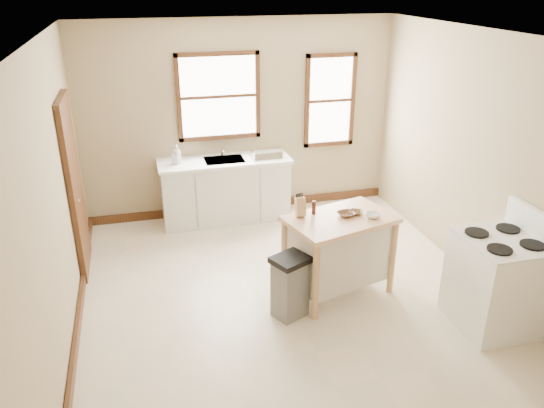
% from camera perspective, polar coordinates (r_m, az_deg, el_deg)
% --- Properties ---
extents(floor, '(5.00, 5.00, 0.00)m').
position_cam_1_polar(floor, '(6.03, 1.67, -9.94)').
color(floor, beige).
rests_on(floor, ground).
extents(ceiling, '(5.00, 5.00, 0.00)m').
position_cam_1_polar(ceiling, '(5.05, 2.06, 17.58)').
color(ceiling, white).
rests_on(ceiling, ground).
extents(wall_back, '(4.50, 0.04, 2.80)m').
position_cam_1_polar(wall_back, '(7.70, -3.45, 9.06)').
color(wall_back, tan).
rests_on(wall_back, ground).
extents(wall_left, '(0.04, 5.00, 2.80)m').
position_cam_1_polar(wall_left, '(5.25, -22.45, 0.16)').
color(wall_left, tan).
rests_on(wall_left, ground).
extents(wall_right, '(0.04, 5.00, 2.80)m').
position_cam_1_polar(wall_right, '(6.36, 21.75, 4.23)').
color(wall_right, tan).
rests_on(wall_right, ground).
extents(window_main, '(1.17, 0.06, 1.22)m').
position_cam_1_polar(window_main, '(7.55, -5.76, 11.42)').
color(window_main, '#3C2110').
rests_on(window_main, wall_back).
extents(window_side, '(0.77, 0.06, 1.37)m').
position_cam_1_polar(window_side, '(8.00, 6.25, 10.99)').
color(window_side, '#3C2110').
rests_on(window_side, wall_back).
extents(door_left, '(0.06, 0.90, 2.10)m').
position_cam_1_polar(door_left, '(6.57, -20.44, 1.76)').
color(door_left, '#3C2110').
rests_on(door_left, ground).
extents(baseboard_back, '(4.50, 0.04, 0.12)m').
position_cam_1_polar(baseboard_back, '(8.11, -3.18, -0.20)').
color(baseboard_back, '#3C2110').
rests_on(baseboard_back, ground).
extents(baseboard_left, '(0.04, 5.00, 0.12)m').
position_cam_1_polar(baseboard_left, '(5.87, -20.11, -11.89)').
color(baseboard_left, '#3C2110').
rests_on(baseboard_left, ground).
extents(sink_counter, '(1.86, 0.62, 0.92)m').
position_cam_1_polar(sink_counter, '(7.66, -5.03, 1.52)').
color(sink_counter, silver).
rests_on(sink_counter, ground).
extents(faucet, '(0.03, 0.03, 0.22)m').
position_cam_1_polar(faucet, '(7.64, -5.42, 5.98)').
color(faucet, silver).
rests_on(faucet, sink_counter).
extents(soap_bottle_a, '(0.13, 0.13, 0.26)m').
position_cam_1_polar(soap_bottle_a, '(7.38, -10.15, 5.27)').
color(soap_bottle_a, '#B2B2B2').
rests_on(soap_bottle_a, sink_counter).
extents(soap_bottle_b, '(0.12, 0.12, 0.20)m').
position_cam_1_polar(soap_bottle_b, '(7.39, -10.33, 5.01)').
color(soap_bottle_b, '#B2B2B2').
rests_on(soap_bottle_b, sink_counter).
extents(dish_rack, '(0.46, 0.36, 0.11)m').
position_cam_1_polar(dish_rack, '(7.53, -0.61, 5.39)').
color(dish_rack, silver).
rests_on(dish_rack, sink_counter).
extents(kitchen_island, '(1.28, 0.99, 0.92)m').
position_cam_1_polar(kitchen_island, '(5.94, 7.16, -5.48)').
color(kitchen_island, '#DCAD81').
rests_on(kitchen_island, ground).
extents(knife_block, '(0.10, 0.10, 0.20)m').
position_cam_1_polar(knife_block, '(5.68, 3.07, -0.37)').
color(knife_block, '#D7B671').
rests_on(knife_block, kitchen_island).
extents(pepper_grinder, '(0.05, 0.05, 0.15)m').
position_cam_1_polar(pepper_grinder, '(5.75, 4.52, -0.39)').
color(pepper_grinder, '#3D1B10').
rests_on(pepper_grinder, kitchen_island).
extents(bowl_a, '(0.21, 0.21, 0.04)m').
position_cam_1_polar(bowl_a, '(5.76, 7.96, -1.09)').
color(bowl_a, brown).
rests_on(bowl_a, kitchen_island).
extents(bowl_b, '(0.20, 0.20, 0.04)m').
position_cam_1_polar(bowl_b, '(5.82, 9.04, -0.91)').
color(bowl_b, brown).
rests_on(bowl_b, kitchen_island).
extents(bowl_c, '(0.21, 0.21, 0.05)m').
position_cam_1_polar(bowl_c, '(5.77, 10.80, -1.23)').
color(bowl_c, white).
rests_on(bowl_c, kitchen_island).
extents(trash_bin, '(0.45, 0.43, 0.69)m').
position_cam_1_polar(trash_bin, '(5.56, 1.95, -8.87)').
color(trash_bin, slate).
rests_on(trash_bin, ground).
extents(gas_stove, '(0.78, 0.79, 1.24)m').
position_cam_1_polar(gas_stove, '(5.75, 23.11, -6.62)').
color(gas_stove, white).
rests_on(gas_stove, ground).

